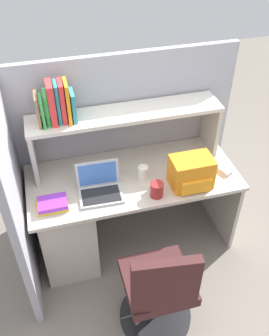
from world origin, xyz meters
The scene contains 13 objects.
ground_plane centered at (0.00, 0.00, 0.00)m, with size 8.00×8.00×0.00m, color slate.
desk centered at (-0.39, 0.00, 0.40)m, with size 1.60×0.70×0.73m.
cubicle_partition_rear centered at (0.00, 0.38, 0.78)m, with size 1.84×0.05×1.55m, color #9E9EA8.
cubicle_partition_left centered at (-0.85, -0.05, 0.78)m, with size 0.05×1.06×1.55m, color #9E9EA8.
overhead_hutch centered at (0.00, 0.20, 1.08)m, with size 1.44×0.28×0.45m.
reference_books_on_shelf centered at (-0.48, 0.20, 1.31)m, with size 0.26×0.18×0.30m.
laptop centered at (-0.28, -0.11, 0.78)m, with size 0.32×0.26×0.22m.
backpack centered at (0.39, -0.20, 0.84)m, with size 0.30×0.23×0.23m.
computer_mouse centered at (0.69, -0.14, 0.75)m, with size 0.06×0.10×0.03m, color silver.
paper_cup centered at (0.07, -0.04, 0.78)m, with size 0.08×0.08×0.11m, color white.
snack_canister centered at (0.11, -0.25, 0.79)m, with size 0.10×0.10×0.11m, color maroon.
desk_book_stack centered at (-0.62, -0.17, 0.76)m, with size 0.21×0.16×0.06m.
office_chair centered at (-0.04, -0.81, 0.39)m, with size 0.52×0.52×0.93m.
Camera 1 is at (-0.54, -2.08, 2.61)m, focal length 40.09 mm.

